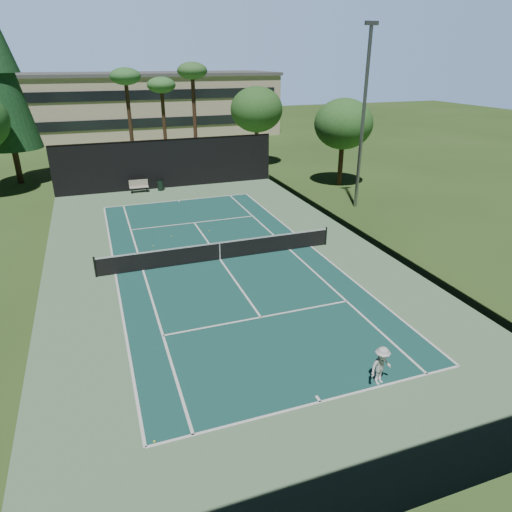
{
  "coord_description": "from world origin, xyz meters",
  "views": [
    {
      "loc": [
        -5.78,
        -21.96,
        10.05
      ],
      "look_at": [
        1.0,
        -3.0,
        1.3
      ],
      "focal_mm": 32.0,
      "sensor_mm": 36.0,
      "label": 1
    }
  ],
  "objects_px": {
    "tennis_net": "(220,250)",
    "tennis_ball_b": "(172,236)",
    "player": "(381,366)",
    "park_bench": "(139,186)",
    "tennis_ball_a": "(154,441)",
    "tennis_ball_c": "(209,231)",
    "trash_bin": "(160,185)",
    "tennis_ball_d": "(153,246)"
  },
  "relations": [
    {
      "from": "player",
      "to": "tennis_ball_b",
      "type": "xyz_separation_m",
      "value": [
        -4.16,
        16.09,
        -0.67
      ]
    },
    {
      "from": "tennis_net",
      "to": "tennis_ball_b",
      "type": "height_order",
      "value": "tennis_net"
    },
    {
      "from": "tennis_ball_a",
      "to": "park_bench",
      "type": "distance_m",
      "value": 27.24
    },
    {
      "from": "tennis_ball_a",
      "to": "trash_bin",
      "type": "bearing_deg",
      "value": 80.8
    },
    {
      "from": "tennis_ball_a",
      "to": "tennis_ball_b",
      "type": "bearing_deg",
      "value": 78.31
    },
    {
      "from": "tennis_ball_a",
      "to": "park_bench",
      "type": "bearing_deg",
      "value": 84.42
    },
    {
      "from": "tennis_net",
      "to": "tennis_ball_b",
      "type": "relative_size",
      "value": 167.8
    },
    {
      "from": "tennis_net",
      "to": "trash_bin",
      "type": "height_order",
      "value": "tennis_net"
    },
    {
      "from": "tennis_ball_b",
      "to": "tennis_ball_d",
      "type": "xyz_separation_m",
      "value": [
        -1.28,
        -1.27,
        -0.0
      ]
    },
    {
      "from": "trash_bin",
      "to": "park_bench",
      "type": "bearing_deg",
      "value": -179.58
    },
    {
      "from": "tennis_net",
      "to": "park_bench",
      "type": "xyz_separation_m",
      "value": [
        -2.56,
        15.33,
        -0.01
      ]
    },
    {
      "from": "trash_bin",
      "to": "tennis_ball_c",
      "type": "bearing_deg",
      "value": -82.95
    },
    {
      "from": "tennis_net",
      "to": "player",
      "type": "bearing_deg",
      "value": -78.9
    },
    {
      "from": "tennis_ball_b",
      "to": "trash_bin",
      "type": "distance_m",
      "value": 11.01
    },
    {
      "from": "player",
      "to": "tennis_ball_b",
      "type": "relative_size",
      "value": 18.33
    },
    {
      "from": "player",
      "to": "tennis_ball_d",
      "type": "distance_m",
      "value": 15.81
    },
    {
      "from": "tennis_ball_a",
      "to": "tennis_ball_c",
      "type": "xyz_separation_m",
      "value": [
        5.74,
        16.23,
        0.0
      ]
    },
    {
      "from": "tennis_ball_c",
      "to": "park_bench",
      "type": "relative_size",
      "value": 0.05
    },
    {
      "from": "tennis_ball_a",
      "to": "tennis_ball_b",
      "type": "xyz_separation_m",
      "value": [
        3.35,
        16.17,
        0.0
      ]
    },
    {
      "from": "tennis_net",
      "to": "tennis_ball_c",
      "type": "distance_m",
      "value": 4.52
    },
    {
      "from": "player",
      "to": "trash_bin",
      "type": "height_order",
      "value": "player"
    },
    {
      "from": "park_bench",
      "to": "player",
      "type": "bearing_deg",
      "value": -79.82
    },
    {
      "from": "tennis_ball_a",
      "to": "tennis_ball_c",
      "type": "distance_m",
      "value": 17.22
    },
    {
      "from": "park_bench",
      "to": "tennis_ball_a",
      "type": "bearing_deg",
      "value": -95.58
    },
    {
      "from": "park_bench",
      "to": "trash_bin",
      "type": "xyz_separation_m",
      "value": [
        1.74,
        0.01,
        -0.07
      ]
    },
    {
      "from": "tennis_ball_a",
      "to": "trash_bin",
      "type": "height_order",
      "value": "trash_bin"
    },
    {
      "from": "tennis_ball_c",
      "to": "trash_bin",
      "type": "bearing_deg",
      "value": 97.05
    },
    {
      "from": "player",
      "to": "trash_bin",
      "type": "distance_m",
      "value": 27.22
    },
    {
      "from": "tennis_ball_a",
      "to": "player",
      "type": "bearing_deg",
      "value": 0.57
    },
    {
      "from": "tennis_ball_a",
      "to": "tennis_ball_c",
      "type": "relative_size",
      "value": 0.93
    },
    {
      "from": "tennis_ball_a",
      "to": "park_bench",
      "type": "relative_size",
      "value": 0.05
    },
    {
      "from": "player",
      "to": "trash_bin",
      "type": "relative_size",
      "value": 1.49
    },
    {
      "from": "tennis_net",
      "to": "trash_bin",
      "type": "distance_m",
      "value": 15.37
    },
    {
      "from": "tennis_ball_b",
      "to": "trash_bin",
      "type": "bearing_deg",
      "value": 84.53
    },
    {
      "from": "tennis_ball_b",
      "to": "trash_bin",
      "type": "relative_size",
      "value": 0.08
    },
    {
      "from": "tennis_net",
      "to": "tennis_ball_c",
      "type": "xyz_separation_m",
      "value": [
        0.53,
        4.46,
        -0.52
      ]
    },
    {
      "from": "tennis_ball_d",
      "to": "trash_bin",
      "type": "distance_m",
      "value": 12.45
    },
    {
      "from": "tennis_net",
      "to": "player",
      "type": "relative_size",
      "value": 9.15
    },
    {
      "from": "player",
      "to": "park_bench",
      "type": "xyz_separation_m",
      "value": [
        -4.86,
        27.03,
        -0.16
      ]
    },
    {
      "from": "tennis_ball_d",
      "to": "trash_bin",
      "type": "relative_size",
      "value": 0.08
    },
    {
      "from": "tennis_net",
      "to": "tennis_ball_b",
      "type": "bearing_deg",
      "value": 112.99
    },
    {
      "from": "tennis_ball_a",
      "to": "tennis_ball_b",
      "type": "relative_size",
      "value": 0.94
    }
  ]
}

